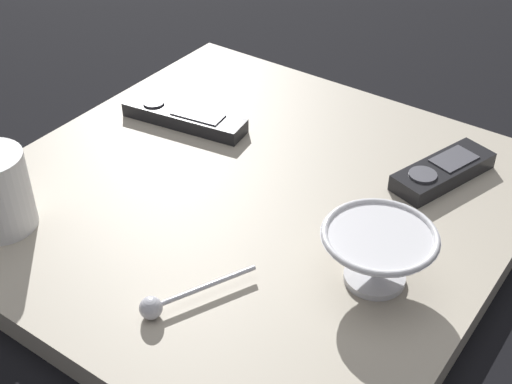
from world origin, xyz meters
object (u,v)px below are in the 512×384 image
Objects in this scene: teaspoon at (163,303)px; tv_remote_near at (184,117)px; cereal_bowl at (378,254)px; tv_remote_far at (443,171)px.

teaspoon is 0.64× the size of tv_remote_near.
cereal_bowl is 0.25m from teaspoon.
teaspoon is at bearing -19.75° from tv_remote_far.
tv_remote_near is (-0.32, -0.24, -0.00)m from teaspoon.
teaspoon is at bearing -42.71° from cereal_bowl.
cereal_bowl is 0.79× the size of tv_remote_far.
cereal_bowl is at bearing 4.27° from tv_remote_far.
cereal_bowl reaches higher than tv_remote_near.
tv_remote_near is at bearing -143.44° from teaspoon.
tv_remote_near is at bearing -109.14° from cereal_bowl.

